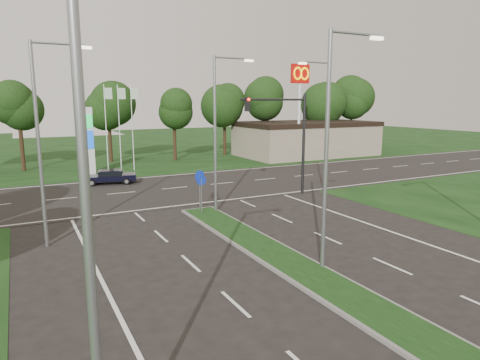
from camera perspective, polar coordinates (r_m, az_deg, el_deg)
name	(u,v)px	position (r m, az deg, el deg)	size (l,w,h in m)	color
ground	(443,355)	(13.05, 25.48, -20.33)	(160.00, 160.00, 0.00)	black
verge_far	(94,149)	(62.51, -18.91, 3.90)	(160.00, 50.00, 0.02)	black
cross_road	(162,189)	(32.51, -10.37, -1.23)	(160.00, 12.00, 0.02)	black
median_kerb	(340,293)	(15.41, 13.23, -14.42)	(2.00, 26.00, 0.12)	slate
commercial_building	(306,139)	(52.96, 8.83, 5.44)	(16.00, 9.00, 4.00)	gray
streetlight_median_near	(331,139)	(16.25, 12.04, 5.31)	(2.53, 0.22, 9.00)	gray
streetlight_median_far	(218,126)	(24.76, -2.93, 7.19)	(2.53, 0.22, 9.00)	gray
streetlight_left_near	(100,196)	(6.69, -18.21, -1.98)	(2.53, 0.22, 9.00)	gray
streetlight_left_far	(43,134)	(20.54, -24.80, 5.60)	(2.53, 0.22, 9.00)	gray
streetlight_right_far	(326,123)	(28.90, 11.38, 7.46)	(2.53, 0.22, 9.00)	gray
traffic_signal	(288,129)	(29.57, 6.46, 6.83)	(5.10, 0.42, 7.00)	black
median_signs	(200,184)	(25.15, -5.32, -0.52)	(1.16, 1.76, 2.38)	gray
gas_pylon	(88,139)	(40.03, -19.63, 5.12)	(5.80, 1.26, 8.00)	silver
mcdonalds_sign	(300,87)	(47.19, 7.99, 12.15)	(2.20, 0.47, 10.40)	silver
treeline_far	(115,98)	(47.35, -16.39, 10.43)	(6.00, 6.00, 9.90)	black
navy_sedan	(110,177)	(35.52, -16.99, 0.44)	(4.32, 2.50, 1.11)	black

